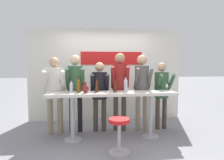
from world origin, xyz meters
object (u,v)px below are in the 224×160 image
at_px(tasting_table, 112,100).
at_px(decorative_vase, 85,89).
at_px(wine_bottle_1, 71,87).
at_px(person_center_right, 142,83).
at_px(wine_bottle_3, 79,86).
at_px(bar_stool, 119,130).
at_px(person_far_left, 55,87).
at_px(person_center_left, 100,89).
at_px(wine_bottle_2, 115,86).
at_px(person_center, 120,82).
at_px(wine_bottle_0, 126,85).
at_px(wine_bottle_4, 97,86).
at_px(wine_glass_0, 167,85).
at_px(person_left, 75,84).
at_px(person_right, 162,88).

bearing_deg(tasting_table, decorative_vase, -175.13).
bearing_deg(wine_bottle_1, decorative_vase, -12.33).
xyz_separation_m(person_center_right, decorative_vase, (-1.30, -0.47, -0.05)).
bearing_deg(wine_bottle_3, wine_bottle_1, -178.27).
bearing_deg(decorative_vase, bar_stool, -48.02).
relative_size(person_far_left, person_center_left, 1.07).
xyz_separation_m(person_center_left, wine_bottle_2, (0.30, -0.51, 0.12)).
distance_m(person_center, wine_bottle_0, 0.48).
relative_size(wine_bottle_4, wine_glass_0, 1.69).
bearing_deg(wine_bottle_1, person_center, 23.74).
relative_size(wine_bottle_3, wine_glass_0, 1.79).
bearing_deg(bar_stool, wine_glass_0, 33.38).
relative_size(tasting_table, person_left, 1.50).
relative_size(person_center, person_center_right, 1.02).
bearing_deg(wine_bottle_3, tasting_table, -1.64).
bearing_deg(wine_bottle_2, wine_bottle_3, 177.25).
xyz_separation_m(person_center, wine_bottle_4, (-0.56, -0.47, -0.02)).
distance_m(tasting_table, wine_bottle_3, 0.76).
xyz_separation_m(person_center_right, wine_bottle_0, (-0.46, -0.41, 0.01)).
relative_size(tasting_table, wine_bottle_0, 8.14).
height_order(person_center_right, decorative_vase, person_center_right).
bearing_deg(person_center_left, person_far_left, -174.13).
bearing_deg(person_center_right, wine_glass_0, -32.75).
height_order(person_center, wine_bottle_0, person_center).
height_order(tasting_table, person_center_left, person_center_left).
bearing_deg(person_center_right, tasting_table, -146.61).
bearing_deg(wine_bottle_0, decorative_vase, -175.72).
bearing_deg(person_left, decorative_vase, -68.53).
xyz_separation_m(person_right, wine_bottle_0, (-0.97, -0.48, 0.14)).
relative_size(bar_stool, person_left, 0.35).
relative_size(wine_bottle_0, wine_bottle_1, 1.28).
xyz_separation_m(bar_stool, person_far_left, (-1.28, 1.13, 0.65)).
distance_m(person_center_left, wine_bottle_3, 0.67).
bearing_deg(wine_bottle_2, person_center_left, 120.10).
xyz_separation_m(wine_bottle_1, wine_bottle_4, (0.52, 0.01, 0.02)).
bearing_deg(bar_stool, person_center_left, 102.85).
relative_size(person_far_left, wine_bottle_4, 5.79).
xyz_separation_m(person_center_right, wine_bottle_3, (-1.44, -0.40, 0.01)).
relative_size(wine_bottle_0, wine_bottle_3, 1.04).
distance_m(wine_bottle_4, wine_glass_0, 1.54).
height_order(person_center_left, wine_bottle_0, person_center_left).
distance_m(person_left, wine_bottle_0, 1.19).
height_order(bar_stool, wine_bottle_0, wine_bottle_0).
xyz_separation_m(person_left, person_right, (2.05, -0.01, -0.11)).
height_order(person_center_left, person_center, person_center).
distance_m(wine_bottle_1, wine_bottle_3, 0.15).
bearing_deg(wine_glass_0, person_center_right, 143.42).
bearing_deg(wine_bottle_1, wine_bottle_3, 1.73).
xyz_separation_m(wine_bottle_4, wine_glass_0, (1.54, 0.05, -0.01)).
distance_m(wine_bottle_0, wine_bottle_3, 0.98).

